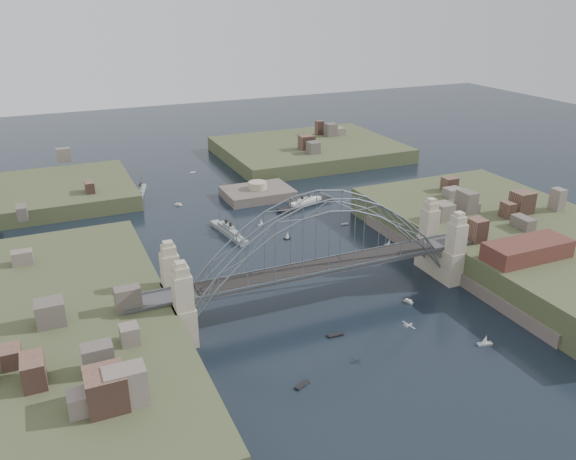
{
  "coord_description": "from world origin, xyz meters",
  "views": [
    {
      "loc": [
        -51.64,
        -99.07,
        62.93
      ],
      "look_at": [
        0.0,
        18.0,
        10.0
      ],
      "focal_mm": 35.97,
      "sensor_mm": 36.0,
      "label": 1
    }
  ],
  "objects_px": {
    "bridge": "(322,250)",
    "naval_cruiser_near": "(229,232)",
    "fort_island": "(258,198)",
    "wharf_shed": "(527,250)",
    "naval_cruiser_far": "(141,191)",
    "ocean_liner": "(306,204)"
  },
  "relations": [
    {
      "from": "naval_cruiser_far",
      "to": "ocean_liner",
      "type": "xyz_separation_m",
      "value": [
        45.43,
        -33.71,
        0.04
      ]
    },
    {
      "from": "bridge",
      "to": "naval_cruiser_far",
      "type": "relative_size",
      "value": 5.8
    },
    {
      "from": "bridge",
      "to": "fort_island",
      "type": "height_order",
      "value": "bridge"
    },
    {
      "from": "fort_island",
      "to": "naval_cruiser_near",
      "type": "relative_size",
      "value": 1.16
    },
    {
      "from": "bridge",
      "to": "ocean_liner",
      "type": "xyz_separation_m",
      "value": [
        22.88,
        55.99,
        -11.52
      ]
    },
    {
      "from": "wharf_shed",
      "to": "naval_cruiser_near",
      "type": "xyz_separation_m",
      "value": [
        -50.8,
        57.71,
        -9.12
      ]
    },
    {
      "from": "bridge",
      "to": "naval_cruiser_near",
      "type": "bearing_deg",
      "value": 98.84
    },
    {
      "from": "ocean_liner",
      "to": "naval_cruiser_far",
      "type": "bearing_deg",
      "value": 143.43
    },
    {
      "from": "fort_island",
      "to": "wharf_shed",
      "type": "distance_m",
      "value": 90.48
    },
    {
      "from": "bridge",
      "to": "fort_island",
      "type": "bearing_deg",
      "value": 80.27
    },
    {
      "from": "fort_island",
      "to": "wharf_shed",
      "type": "relative_size",
      "value": 1.1
    },
    {
      "from": "naval_cruiser_far",
      "to": "ocean_liner",
      "type": "bearing_deg",
      "value": -36.57
    },
    {
      "from": "naval_cruiser_far",
      "to": "naval_cruiser_near",
      "type": "bearing_deg",
      "value": -71.09
    },
    {
      "from": "bridge",
      "to": "wharf_shed",
      "type": "bearing_deg",
      "value": -17.65
    },
    {
      "from": "bridge",
      "to": "wharf_shed",
      "type": "height_order",
      "value": "bridge"
    },
    {
      "from": "wharf_shed",
      "to": "naval_cruiser_near",
      "type": "height_order",
      "value": "wharf_shed"
    },
    {
      "from": "bridge",
      "to": "naval_cruiser_near",
      "type": "height_order",
      "value": "bridge"
    },
    {
      "from": "naval_cruiser_near",
      "to": "bridge",
      "type": "bearing_deg",
      "value": -81.16
    },
    {
      "from": "fort_island",
      "to": "wharf_shed",
      "type": "height_order",
      "value": "wharf_shed"
    },
    {
      "from": "naval_cruiser_far",
      "to": "ocean_liner",
      "type": "relative_size",
      "value": 0.69
    },
    {
      "from": "naval_cruiser_near",
      "to": "naval_cruiser_far",
      "type": "relative_size",
      "value": 1.31
    },
    {
      "from": "bridge",
      "to": "naval_cruiser_far",
      "type": "bearing_deg",
      "value": 104.11
    }
  ]
}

